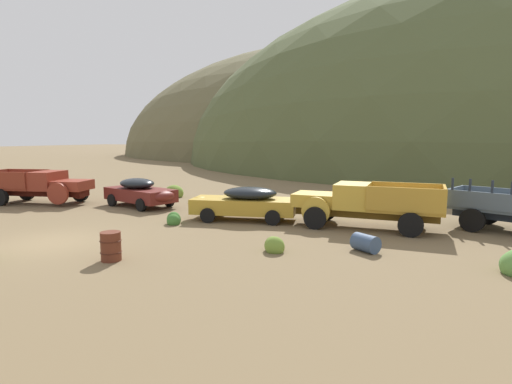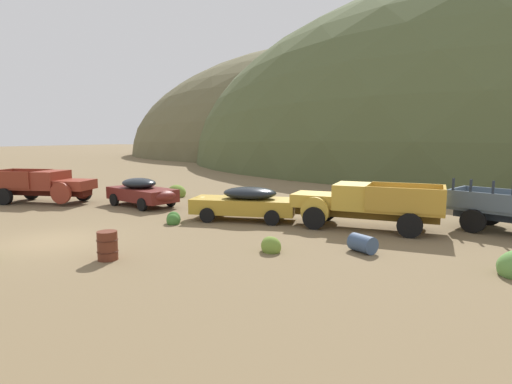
{
  "view_description": "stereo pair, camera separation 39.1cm",
  "coord_description": "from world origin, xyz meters",
  "px_view_note": "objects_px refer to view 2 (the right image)",
  "views": [
    {
      "loc": [
        13.38,
        -10.15,
        3.87
      ],
      "look_at": [
        4.7,
        7.61,
        1.25
      ],
      "focal_mm": 29.49,
      "sensor_mm": 36.0,
      "label": 1
    },
    {
      "loc": [
        13.73,
        -9.98,
        3.87
      ],
      "look_at": [
        4.7,
        7.61,
        1.25
      ],
      "focal_mm": 29.49,
      "sensor_mm": 36.0,
      "label": 2
    }
  ],
  "objects_px": {
    "oil_drum_tipped": "(363,244)",
    "oil_drum_by_truck": "(108,246)",
    "car_oxblood": "(143,192)",
    "car_mustard": "(241,203)",
    "truck_faded_yellow": "(356,204)",
    "truck_rust_red": "(49,186)"
  },
  "relations": [
    {
      "from": "oil_drum_tipped",
      "to": "oil_drum_by_truck",
      "type": "bearing_deg",
      "value": -146.79
    },
    {
      "from": "car_mustard",
      "to": "truck_faded_yellow",
      "type": "xyz_separation_m",
      "value": [
        5.16,
        0.77,
        0.2
      ]
    },
    {
      "from": "car_oxblood",
      "to": "oil_drum_by_truck",
      "type": "xyz_separation_m",
      "value": [
        6.09,
        -8.39,
        -0.36
      ]
    },
    {
      "from": "car_mustard",
      "to": "oil_drum_by_truck",
      "type": "xyz_separation_m",
      "value": [
        -0.61,
        -7.51,
        -0.36
      ]
    },
    {
      "from": "truck_faded_yellow",
      "to": "truck_rust_red",
      "type": "bearing_deg",
      "value": 0.65
    },
    {
      "from": "truck_rust_red",
      "to": "oil_drum_by_truck",
      "type": "height_order",
      "value": "truck_rust_red"
    },
    {
      "from": "car_oxblood",
      "to": "oil_drum_by_truck",
      "type": "relative_size",
      "value": 5.19
    },
    {
      "from": "truck_rust_red",
      "to": "truck_faded_yellow",
      "type": "xyz_separation_m",
      "value": [
        17.59,
        1.45,
        -0.02
      ]
    },
    {
      "from": "car_oxblood",
      "to": "oil_drum_tipped",
      "type": "distance_m",
      "value": 13.61
    },
    {
      "from": "car_mustard",
      "to": "car_oxblood",
      "type": "bearing_deg",
      "value": -22.76
    },
    {
      "from": "car_oxblood",
      "to": "oil_drum_tipped",
      "type": "bearing_deg",
      "value": -3.76
    },
    {
      "from": "car_oxblood",
      "to": "car_mustard",
      "type": "relative_size",
      "value": 0.9
    },
    {
      "from": "car_oxblood",
      "to": "oil_drum_tipped",
      "type": "xyz_separation_m",
      "value": [
        13.05,
        -3.83,
        -0.52
      ]
    },
    {
      "from": "oil_drum_tipped",
      "to": "oil_drum_by_truck",
      "type": "xyz_separation_m",
      "value": [
        -6.96,
        -4.55,
        0.16
      ]
    },
    {
      "from": "oil_drum_tipped",
      "to": "oil_drum_by_truck",
      "type": "height_order",
      "value": "oil_drum_by_truck"
    },
    {
      "from": "truck_rust_red",
      "to": "truck_faded_yellow",
      "type": "height_order",
      "value": "same"
    },
    {
      "from": "car_mustard",
      "to": "oil_drum_tipped",
      "type": "relative_size",
      "value": 5.02
    },
    {
      "from": "truck_faded_yellow",
      "to": "oil_drum_by_truck",
      "type": "bearing_deg",
      "value": 51.0
    },
    {
      "from": "truck_faded_yellow",
      "to": "oil_drum_tipped",
      "type": "distance_m",
      "value": 3.97
    },
    {
      "from": "car_oxblood",
      "to": "truck_faded_yellow",
      "type": "height_order",
      "value": "truck_faded_yellow"
    },
    {
      "from": "truck_faded_yellow",
      "to": "oil_drum_tipped",
      "type": "xyz_separation_m",
      "value": [
        1.18,
        -3.72,
        -0.72
      ]
    },
    {
      "from": "oil_drum_tipped",
      "to": "oil_drum_by_truck",
      "type": "distance_m",
      "value": 8.32
    }
  ]
}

